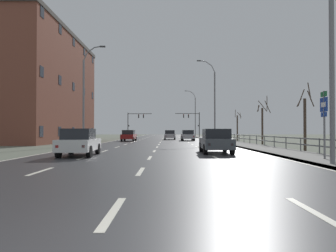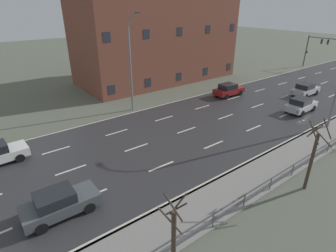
{
  "view_description": "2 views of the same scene",
  "coord_description": "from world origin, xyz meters",
  "px_view_note": "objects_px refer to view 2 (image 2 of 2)",
  "views": [
    {
      "loc": [
        0.96,
        -3.38,
        1.43
      ],
      "look_at": [
        0.64,
        66.85,
        2.58
      ],
      "focal_mm": 32.91,
      "sensor_mm": 36.0,
      "label": 1
    },
    {
      "loc": [
        16.87,
        14.08,
        10.83
      ],
      "look_at": [
        0.0,
        26.85,
        1.05
      ],
      "focal_mm": 28.63,
      "sensor_mm": 36.0,
      "label": 2
    }
  ],
  "objects_px": {
    "car_near_left": "(306,89)",
    "car_distant": "(60,203)",
    "car_far_right": "(229,90)",
    "traffic_signal_left": "(315,46)",
    "street_lamp_left_bank": "(131,65)",
    "brick_building": "(157,30)",
    "car_far_left": "(301,105)"
  },
  "relations": [
    {
      "from": "car_far_right",
      "to": "car_near_left",
      "type": "bearing_deg",
      "value": 54.79
    },
    {
      "from": "street_lamp_left_bank",
      "to": "brick_building",
      "type": "xyz_separation_m",
      "value": [
        -9.45,
        9.89,
        2.27
      ]
    },
    {
      "from": "brick_building",
      "to": "car_distant",
      "type": "bearing_deg",
      "value": -45.51
    },
    {
      "from": "traffic_signal_left",
      "to": "car_distant",
      "type": "distance_m",
      "value": 49.43
    },
    {
      "from": "brick_building",
      "to": "traffic_signal_left",
      "type": "bearing_deg",
      "value": 68.89
    },
    {
      "from": "car_far_right",
      "to": "car_near_left",
      "type": "distance_m",
      "value": 9.8
    },
    {
      "from": "street_lamp_left_bank",
      "to": "car_distant",
      "type": "relative_size",
      "value": 2.46
    },
    {
      "from": "car_far_right",
      "to": "car_far_left",
      "type": "height_order",
      "value": "same"
    },
    {
      "from": "car_far_right",
      "to": "brick_building",
      "type": "bearing_deg",
      "value": -167.98
    },
    {
      "from": "car_distant",
      "to": "car_near_left",
      "type": "distance_m",
      "value": 31.64
    },
    {
      "from": "street_lamp_left_bank",
      "to": "car_near_left",
      "type": "bearing_deg",
      "value": 66.56
    },
    {
      "from": "street_lamp_left_bank",
      "to": "car_distant",
      "type": "xyz_separation_m",
      "value": [
        11.48,
        -11.4,
        -4.17
      ]
    },
    {
      "from": "car_distant",
      "to": "brick_building",
      "type": "relative_size",
      "value": 0.17
    },
    {
      "from": "car_near_left",
      "to": "brick_building",
      "type": "xyz_separation_m",
      "value": [
        -18.17,
        -10.22,
        6.44
      ]
    },
    {
      "from": "car_far_left",
      "to": "brick_building",
      "type": "bearing_deg",
      "value": -169.7
    },
    {
      "from": "car_distant",
      "to": "car_far_right",
      "type": "xyz_separation_m",
      "value": [
        -8.58,
        23.64,
        0.0
      ]
    },
    {
      "from": "traffic_signal_left",
      "to": "car_distant",
      "type": "relative_size",
      "value": 1.34
    },
    {
      "from": "car_near_left",
      "to": "car_far_right",
      "type": "bearing_deg",
      "value": -126.21
    },
    {
      "from": "car_far_right",
      "to": "traffic_signal_left",
      "type": "bearing_deg",
      "value": 95.82
    },
    {
      "from": "traffic_signal_left",
      "to": "brick_building",
      "type": "distance_m",
      "value": 29.04
    },
    {
      "from": "car_near_left",
      "to": "car_far_left",
      "type": "height_order",
      "value": "same"
    },
    {
      "from": "traffic_signal_left",
      "to": "car_near_left",
      "type": "xyz_separation_m",
      "value": [
        7.78,
        -16.68,
        -3.03
      ]
    },
    {
      "from": "traffic_signal_left",
      "to": "car_far_right",
      "type": "distance_m",
      "value": 24.83
    },
    {
      "from": "street_lamp_left_bank",
      "to": "traffic_signal_left",
      "type": "distance_m",
      "value": 36.83
    },
    {
      "from": "car_near_left",
      "to": "car_distant",
      "type": "bearing_deg",
      "value": -84.72
    },
    {
      "from": "street_lamp_left_bank",
      "to": "traffic_signal_left",
      "type": "height_order",
      "value": "street_lamp_left_bank"
    },
    {
      "from": "car_far_right",
      "to": "street_lamp_left_bank",
      "type": "bearing_deg",
      "value": -102.02
    },
    {
      "from": "car_far_right",
      "to": "car_far_left",
      "type": "relative_size",
      "value": 1.0
    },
    {
      "from": "car_near_left",
      "to": "car_far_left",
      "type": "relative_size",
      "value": 0.99
    },
    {
      "from": "car_distant",
      "to": "car_near_left",
      "type": "relative_size",
      "value": 1.0
    },
    {
      "from": "car_distant",
      "to": "car_far_right",
      "type": "distance_m",
      "value": 25.15
    },
    {
      "from": "street_lamp_left_bank",
      "to": "car_far_right",
      "type": "bearing_deg",
      "value": 76.7
    }
  ]
}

